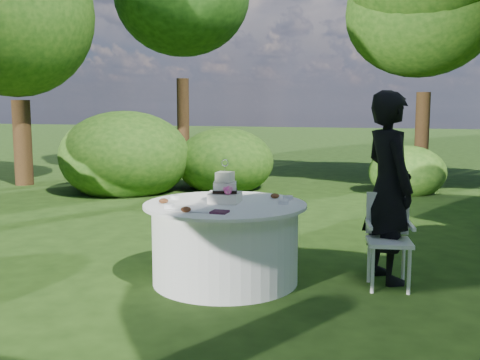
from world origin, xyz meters
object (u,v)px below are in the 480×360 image
object	(u,v)px
cake	(225,191)
chair	(388,232)
napkins	(220,212)
guest	(389,187)
table	(225,242)

from	to	relation	value
cake	chair	size ratio (longest dim) A/B	0.47
napkins	chair	bearing A→B (deg)	30.40
napkins	chair	size ratio (longest dim) A/B	0.16
napkins	guest	bearing A→B (deg)	36.16
table	chair	distance (m)	1.55
napkins	cake	world-z (taller)	cake
table	cake	world-z (taller)	cake
guest	chair	xyz separation A→B (m)	(0.02, -0.18, -0.40)
napkins	table	world-z (taller)	napkins
napkins	table	distance (m)	0.63
cake	table	bearing A→B (deg)	-70.73
guest	cake	size ratio (longest dim) A/B	4.41
chair	table	bearing A→B (deg)	-167.40
guest	chair	bearing A→B (deg)	155.21
guest	chair	world-z (taller)	guest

